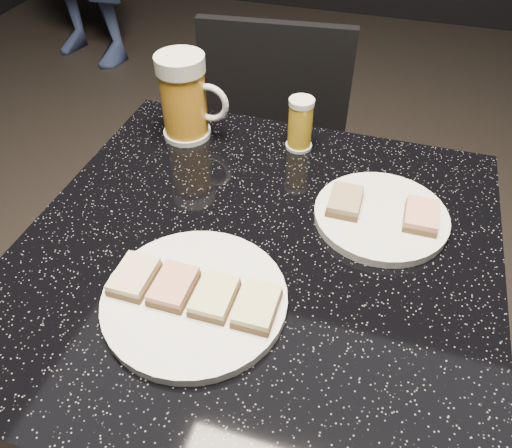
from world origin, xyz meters
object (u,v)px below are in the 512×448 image
Objects in this scene: beer_tumbler at (300,124)px; chair at (265,179)px; plate_large at (195,299)px; table at (256,341)px; plate_small at (381,216)px; beer_mug at (185,97)px.

chair reaches higher than beer_tumbler.
plate_large is 0.28m from table.
plate_large is 2.50× the size of beer_tumbler.
plate_small is at bearing 47.57° from plate_large.
beer_tumbler is at bearing 137.14° from plate_small.
beer_mug reaches higher than plate_large.
table is at bearing -75.75° from chair.
plate_small is 0.53m from chair.
chair is (-0.07, 0.59, -0.26)m from plate_large.
beer_mug is 0.19× the size of chair.
plate_small reaches higher than table.
table is at bearing -144.90° from plate_small.
table is 0.40m from beer_tumbler.
beer_mug reaches higher than beer_tumbler.
beer_tumbler is at bearing 6.00° from beer_mug.
beer_tumbler is 0.38m from chair.
chair is at bearing 104.25° from table.
chair is (-0.12, 0.20, -0.30)m from beer_tumbler.
plate_large is at bearing -132.43° from plate_small.
beer_mug is at bearing 160.51° from plate_small.
plate_large is 1.55× the size of beer_mug.
table is (-0.17, -0.12, -0.25)m from plate_small.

